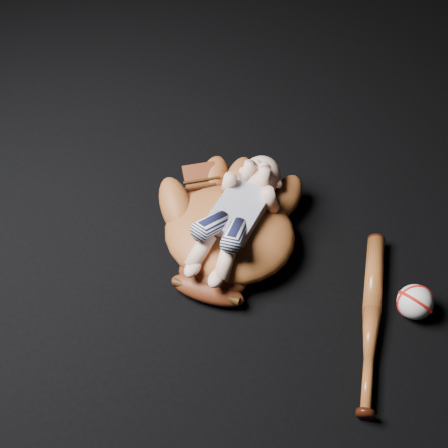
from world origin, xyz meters
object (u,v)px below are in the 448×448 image
(baseball, at_px, (415,302))
(baseball_glove, at_px, (230,229))
(baseball_bat, at_px, (371,320))
(newborn_baby, at_px, (233,217))

(baseball, bearing_deg, baseball_glove, -177.50)
(baseball_glove, bearing_deg, baseball_bat, -15.28)
(baseball, bearing_deg, newborn_baby, -176.96)
(baseball_bat, bearing_deg, newborn_baby, 172.01)
(newborn_baby, relative_size, baseball, 4.63)
(baseball_glove, relative_size, baseball, 5.65)
(baseball_glove, distance_m, newborn_baby, 0.06)
(baseball_bat, height_order, baseball, baseball)
(baseball_glove, bearing_deg, baseball, -4.48)
(baseball_glove, xyz_separation_m, baseball, (0.48, 0.02, -0.03))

